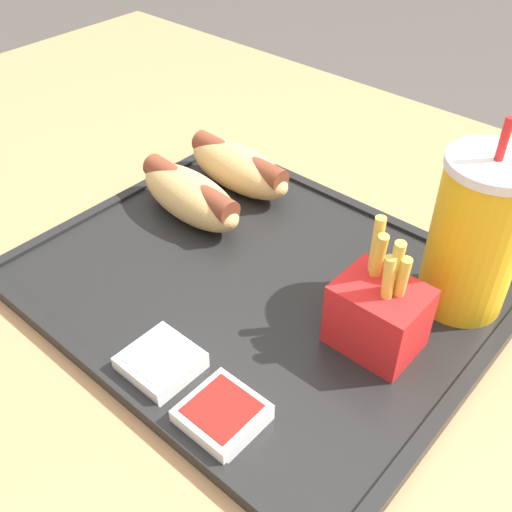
% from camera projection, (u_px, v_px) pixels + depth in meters
% --- Properties ---
extents(dining_table, '(1.46, 0.94, 0.76)m').
position_uv_depth(dining_table, '(256.00, 500.00, 0.81)').
color(dining_table, '#B27F51').
rests_on(dining_table, ground_plane).
extents(food_tray, '(0.42, 0.34, 0.01)m').
position_uv_depth(food_tray, '(256.00, 284.00, 0.57)').
color(food_tray, black).
rests_on(food_tray, dining_table).
extents(soda_cup, '(0.08, 0.08, 0.18)m').
position_uv_depth(soda_cup, '(476.00, 235.00, 0.50)').
color(soda_cup, gold).
rests_on(soda_cup, food_tray).
extents(hot_dog_far, '(0.14, 0.06, 0.05)m').
position_uv_depth(hot_dog_far, '(239.00, 167.00, 0.67)').
color(hot_dog_far, tan).
rests_on(hot_dog_far, food_tray).
extents(hot_dog_near, '(0.14, 0.07, 0.05)m').
position_uv_depth(hot_dog_near, '(190.00, 195.00, 0.63)').
color(hot_dog_near, tan).
rests_on(hot_dog_near, food_tray).
extents(fries_carton, '(0.07, 0.06, 0.11)m').
position_uv_depth(fries_carton, '(379.00, 312.00, 0.48)').
color(fries_carton, red).
rests_on(fries_carton, food_tray).
extents(sauce_cup_mayo, '(0.05, 0.05, 0.02)m').
position_uv_depth(sauce_cup_mayo, '(161.00, 362.00, 0.48)').
color(sauce_cup_mayo, silver).
rests_on(sauce_cup_mayo, food_tray).
extents(sauce_cup_ketchup, '(0.05, 0.05, 0.02)m').
position_uv_depth(sauce_cup_ketchup, '(222.00, 414.00, 0.44)').
color(sauce_cup_ketchup, silver).
rests_on(sauce_cup_ketchup, food_tray).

